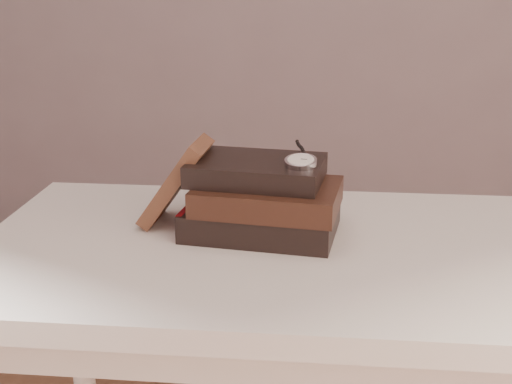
# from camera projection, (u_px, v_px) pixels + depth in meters

# --- Properties ---
(table) EXTENTS (1.00, 0.60, 0.75)m
(table) POSITION_uv_depth(u_px,v_px,m) (267.00, 292.00, 1.17)
(table) COLOR silver
(table) RESTS_ON ground
(book_stack) EXTENTS (0.29, 0.22, 0.13)m
(book_stack) POSITION_uv_depth(u_px,v_px,m) (262.00, 200.00, 1.18)
(book_stack) COLOR black
(book_stack) RESTS_ON table
(journal) EXTENTS (0.13, 0.12, 0.16)m
(journal) POSITION_uv_depth(u_px,v_px,m) (176.00, 181.00, 1.21)
(journal) COLOR #422519
(journal) RESTS_ON table
(pocket_watch) EXTENTS (0.06, 0.16, 0.02)m
(pocket_watch) POSITION_uv_depth(u_px,v_px,m) (301.00, 161.00, 1.13)
(pocket_watch) COLOR silver
(pocket_watch) RESTS_ON book_stack
(eyeglasses) EXTENTS (0.12, 0.14, 0.05)m
(eyeglasses) POSITION_uv_depth(u_px,v_px,m) (225.00, 175.00, 1.27)
(eyeglasses) COLOR silver
(eyeglasses) RESTS_ON book_stack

